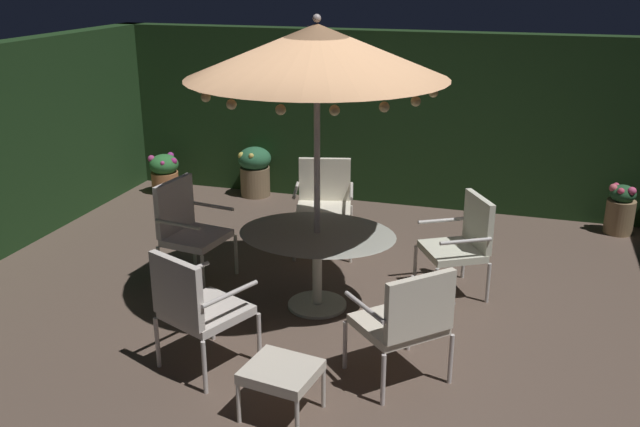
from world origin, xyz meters
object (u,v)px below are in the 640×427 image
(patio_chair_northeast, at_px, (406,318))
(patio_chair_south, at_px, (187,225))
(patio_chair_east, at_px, (463,240))
(potted_plant_back_left, at_px, (255,170))
(patio_chair_north, at_px, (195,304))
(patio_dining_table, at_px, (317,247))
(potted_plant_right_near, at_px, (165,173))
(patio_umbrella, at_px, (317,52))
(patio_chair_southeast, at_px, (324,199))
(ottoman_footrest, at_px, (281,373))
(potted_plant_back_center, at_px, (621,209))

(patio_chair_northeast, height_order, patio_chair_south, patio_chair_south)
(patio_chair_east, height_order, potted_plant_back_left, patio_chair_east)
(patio_chair_north, bearing_deg, patio_dining_table, 66.59)
(potted_plant_right_near, bearing_deg, patio_dining_table, -41.34)
(patio_umbrella, height_order, potted_plant_right_near, patio_umbrella)
(patio_chair_southeast, bearing_deg, potted_plant_right_near, 154.38)
(patio_chair_north, relative_size, patio_chair_east, 1.04)
(patio_chair_north, distance_m, patio_chair_south, 1.77)
(patio_chair_east, bearing_deg, potted_plant_right_near, 155.26)
(patio_chair_northeast, distance_m, ottoman_footrest, 1.04)
(patio_chair_north, bearing_deg, patio_chair_south, 119.01)
(patio_chair_east, distance_m, patio_chair_south, 2.74)
(patio_dining_table, relative_size, potted_plant_back_center, 2.37)
(ottoman_footrest, bearing_deg, patio_chair_south, 131.52)
(patio_dining_table, bearing_deg, potted_plant_back_center, 44.77)
(patio_dining_table, relative_size, patio_chair_north, 1.44)
(patio_chair_north, xyz_separation_m, patio_chair_south, (-0.86, 1.55, 0.01))
(patio_chair_southeast, distance_m, potted_plant_back_left, 2.17)
(patio_chair_north, distance_m, potted_plant_right_near, 4.79)
(patio_chair_southeast, bearing_deg, patio_chair_north, -94.68)
(patio_umbrella, xyz_separation_m, patio_chair_south, (-1.44, 0.21, -1.79))
(patio_chair_north, relative_size, patio_chair_southeast, 1.00)
(ottoman_footrest, height_order, potted_plant_right_near, potted_plant_right_near)
(patio_umbrella, distance_m, ottoman_footrest, 2.66)
(patio_chair_northeast, xyz_separation_m, potted_plant_back_center, (1.90, 3.93, -0.25))
(patio_chair_north, height_order, patio_chair_southeast, patio_chair_north)
(patio_umbrella, height_order, patio_chair_southeast, patio_umbrella)
(patio_umbrella, height_order, ottoman_footrest, patio_umbrella)
(patio_umbrella, relative_size, potted_plant_back_left, 3.86)
(potted_plant_right_near, bearing_deg, potted_plant_back_left, 11.53)
(patio_chair_north, relative_size, patio_chair_northeast, 1.05)
(potted_plant_back_center, bearing_deg, patio_chair_east, -127.33)
(patio_chair_north, bearing_deg, potted_plant_back_center, 50.43)
(patio_dining_table, relative_size, patio_chair_northeast, 1.51)
(patio_chair_east, xyz_separation_m, potted_plant_back_left, (-3.09, 2.27, -0.18))
(patio_chair_east, xyz_separation_m, patio_chair_southeast, (-1.61, 0.69, 0.04))
(potted_plant_right_near, bearing_deg, patio_chair_southeast, -25.62)
(patio_chair_east, distance_m, potted_plant_back_center, 2.75)
(patio_chair_south, bearing_deg, patio_umbrella, -8.51)
(patio_chair_southeast, height_order, potted_plant_right_near, patio_chair_southeast)
(patio_chair_northeast, bearing_deg, patio_chair_south, 153.13)
(patio_chair_north, bearing_deg, potted_plant_right_near, 121.84)
(potted_plant_back_left, bearing_deg, potted_plant_right_near, -168.47)
(patio_chair_southeast, height_order, potted_plant_back_left, patio_chair_southeast)
(patio_chair_northeast, bearing_deg, patio_umbrella, 134.72)
(potted_plant_back_center, bearing_deg, potted_plant_back_left, 178.92)
(potted_plant_back_center, bearing_deg, ottoman_footrest, -120.10)
(patio_chair_east, bearing_deg, potted_plant_back_left, 143.71)
(patio_dining_table, bearing_deg, patio_chair_south, 171.49)
(ottoman_footrest, bearing_deg, patio_chair_southeast, 101.09)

